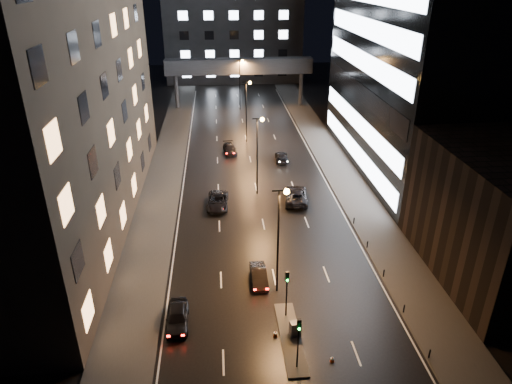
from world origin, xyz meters
TOP-DOWN VIEW (x-y plane):
  - ground at (0.00, 40.00)m, footprint 160.00×160.00m
  - sidewalk_left at (-12.50, 35.00)m, footprint 5.00×110.00m
  - sidewalk_right at (12.50, 35.00)m, footprint 5.00×110.00m
  - building_left at (-22.50, 24.00)m, footprint 15.00×48.00m
  - building_right_low at (20.00, 9.00)m, footprint 10.00×18.00m
  - building_right_glass at (25.00, 36.00)m, footprint 20.00×36.00m
  - building_far at (0.00, 98.00)m, footprint 34.00×14.00m
  - skybridge at (0.00, 70.00)m, footprint 30.00×3.00m
  - median_island at (0.30, 2.00)m, footprint 1.60×8.00m
  - traffic_signal_near at (0.30, 4.49)m, footprint 0.28×0.34m
  - traffic_signal_far at (0.30, -1.01)m, footprint 0.28×0.34m
  - bollard_row at (10.20, 6.50)m, footprint 0.12×25.12m
  - streetlight_near at (0.16, 8.00)m, footprint 1.45×0.50m
  - streetlight_mid_a at (0.16, 28.00)m, footprint 1.45×0.50m
  - streetlight_mid_b at (0.16, 48.00)m, footprint 1.45×0.50m
  - streetlight_far at (0.16, 68.00)m, footprint 1.45×0.50m
  - car_away_a at (-8.60, 4.38)m, footprint 1.85×4.41m
  - car_away_b at (-1.50, 9.44)m, footprint 1.50×4.04m
  - car_away_c at (-5.11, 24.78)m, footprint 2.79×5.50m
  - car_away_d at (-3.00, 42.99)m, footprint 2.35×4.77m
  - car_toward_a at (4.62, 25.46)m, footprint 3.39×6.20m
  - car_toward_b at (4.67, 38.89)m, footprint 2.12×4.64m
  - utility_cabinet at (0.70, 2.22)m, footprint 0.92×0.71m
  - cone_a at (-0.85, 2.30)m, footprint 0.38×0.38m
  - cone_b at (3.00, -0.62)m, footprint 0.40×0.40m

SIDE VIEW (x-z plane):
  - ground at x=0.00m, z-range 0.00..0.00m
  - sidewalk_left at x=-12.50m, z-range 0.00..0.15m
  - sidewalk_right at x=12.50m, z-range 0.00..0.15m
  - median_island at x=0.30m, z-range 0.00..0.15m
  - cone_b at x=3.00m, z-range 0.00..0.47m
  - cone_a at x=-0.85m, z-range 0.00..0.56m
  - bollard_row at x=10.20m, z-range 0.00..0.90m
  - car_toward_b at x=4.67m, z-range 0.00..1.31m
  - car_away_b at x=-1.50m, z-range 0.00..1.32m
  - car_away_d at x=-3.00m, z-range 0.00..1.33m
  - car_away_c at x=-5.11m, z-range 0.00..1.49m
  - car_away_a at x=-8.60m, z-range 0.00..1.49m
  - utility_cabinet at x=0.70m, z-range 0.15..1.39m
  - car_toward_a at x=4.62m, z-range 0.00..1.65m
  - traffic_signal_near at x=0.30m, z-range 0.89..5.29m
  - traffic_signal_far at x=0.30m, z-range 0.89..5.29m
  - building_right_low at x=20.00m, z-range 0.00..12.00m
  - streetlight_near at x=0.16m, z-range 1.42..11.57m
  - streetlight_mid_a at x=0.16m, z-range 1.42..11.57m
  - streetlight_mid_b at x=0.16m, z-range 1.42..11.57m
  - streetlight_far at x=0.16m, z-range 1.42..11.57m
  - skybridge at x=0.00m, z-range 3.34..13.34m
  - building_far at x=0.00m, z-range 0.00..25.00m
  - building_left at x=-22.50m, z-range 0.00..40.00m
  - building_right_glass at x=25.00m, z-range 0.00..45.00m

